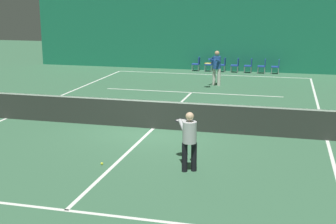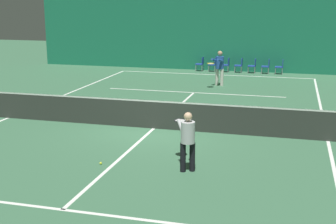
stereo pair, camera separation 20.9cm
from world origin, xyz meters
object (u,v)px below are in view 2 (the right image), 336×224
object	(u,v)px
tennis_net	(154,114)
player_far	(219,66)
courtside_chair_5	(267,65)
courtside_chair_3	(240,64)
courtside_chair_0	(201,63)
courtside_chair_6	(281,66)
tennis_ball	(101,163)
courtside_chair_2	(227,64)
player_near	(187,137)
courtside_chair_4	(253,65)
courtside_chair_1	(214,63)

from	to	relation	value
tennis_net	player_far	xyz separation A→B (m)	(0.82, 8.52, 0.49)
courtside_chair_5	courtside_chair_3	bearing A→B (deg)	-90.00
courtside_chair_0	courtside_chair_6	xyz separation A→B (m)	(4.65, 0.00, 0.00)
courtside_chair_0	tennis_ball	bearing A→B (deg)	2.38
player_far	courtside_chair_2	xyz separation A→B (m)	(-0.28, 4.56, -0.52)
player_near	courtside_chair_6	size ratio (longest dim) A/B	1.80
tennis_net	courtside_chair_5	world-z (taller)	tennis_net
courtside_chair_0	courtside_chair_3	distance (m)	2.33
player_far	courtside_chair_4	xyz separation A→B (m)	(1.27, 4.56, -0.52)
tennis_net	courtside_chair_2	world-z (taller)	tennis_net
tennis_net	courtside_chair_4	size ratio (longest dim) A/B	14.29
tennis_net	courtside_chair_0	distance (m)	13.12
player_near	courtside_chair_3	distance (m)	16.64
courtside_chair_0	tennis_ball	world-z (taller)	courtside_chair_0
courtside_chair_2	courtside_chair_0	bearing A→B (deg)	-90.00
courtside_chair_0	tennis_ball	xyz separation A→B (m)	(0.70, -16.78, -0.45)
player_near	courtside_chair_0	world-z (taller)	player_near
courtside_chair_1	courtside_chair_6	distance (m)	3.88
tennis_net	tennis_ball	xyz separation A→B (m)	(-0.32, -3.70, -0.48)
courtside_chair_6	player_far	bearing A→B (deg)	-31.70
courtside_chair_2	courtside_chair_3	distance (m)	0.78
courtside_chair_1	courtside_chair_4	xyz separation A→B (m)	(2.33, 0.00, 0.00)
player_near	courtside_chair_3	size ratio (longest dim) A/B	1.80
courtside_chair_1	courtside_chair_6	xyz separation A→B (m)	(3.88, 0.00, 0.00)
courtside_chair_4	tennis_net	bearing A→B (deg)	-9.07
tennis_net	player_near	world-z (taller)	player_near
courtside_chair_5	tennis_ball	bearing A→B (deg)	-10.73
courtside_chair_4	courtside_chair_1	bearing A→B (deg)	-90.00
courtside_chair_0	tennis_ball	size ratio (longest dim) A/B	12.73
player_far	courtside_chair_5	world-z (taller)	player_far
tennis_net	courtside_chair_6	distance (m)	13.58
courtside_chair_6	tennis_net	bearing A→B (deg)	-15.54
player_far	courtside_chair_1	bearing A→B (deg)	-150.17
courtside_chair_3	courtside_chair_4	xyz separation A→B (m)	(0.78, 0.00, 0.00)
courtside_chair_5	courtside_chair_0	bearing A→B (deg)	-90.00
tennis_net	tennis_ball	size ratio (longest dim) A/B	181.82
courtside_chair_0	courtside_chair_5	xyz separation A→B (m)	(3.88, 0.00, 0.00)
courtside_chair_1	courtside_chair_4	size ratio (longest dim) A/B	1.00
player_near	courtside_chair_3	world-z (taller)	player_near
player_far	tennis_ball	bearing A→B (deg)	11.47
courtside_chair_6	tennis_ball	distance (m)	17.25
tennis_net	courtside_chair_0	world-z (taller)	tennis_net
player_near	courtside_chair_5	xyz separation A→B (m)	(0.92, 16.63, -0.39)
courtside_chair_0	courtside_chair_5	size ratio (longest dim) A/B	1.00
courtside_chair_2	courtside_chair_5	distance (m)	2.33
player_near	player_far	world-z (taller)	player_far
courtside_chair_6	courtside_chair_1	bearing A→B (deg)	-90.00
courtside_chair_2	courtside_chair_5	xyz separation A→B (m)	(2.33, 0.00, 0.00)
courtside_chair_2	courtside_chair_3	size ratio (longest dim) A/B	1.00
courtside_chair_4	courtside_chair_5	xyz separation A→B (m)	(0.78, 0.00, 0.00)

